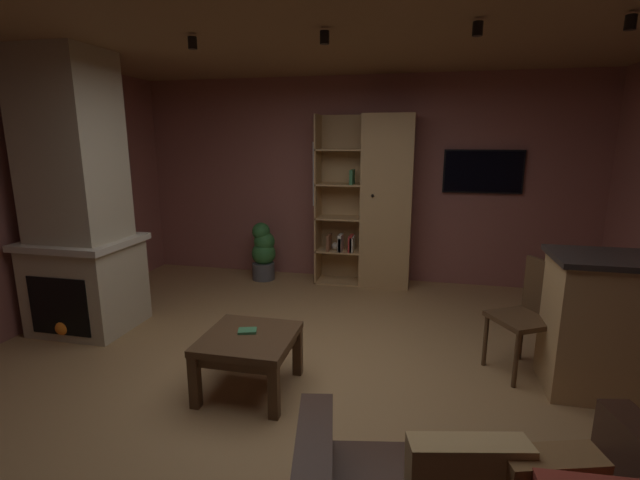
{
  "coord_description": "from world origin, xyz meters",
  "views": [
    {
      "loc": [
        0.78,
        -3.09,
        1.85
      ],
      "look_at": [
        0.0,
        0.4,
        1.05
      ],
      "focal_mm": 25.19,
      "sensor_mm": 36.0,
      "label": 1
    }
  ],
  "objects_px": {
    "dining_chair": "(531,310)",
    "potted_floor_plant": "(263,251)",
    "wall_mounted_tv": "(483,172)",
    "stone_fireplace": "(78,210)",
    "table_book_0": "(247,331)",
    "bookshelf_cabinet": "(380,204)",
    "coffee_table": "(249,346)"
  },
  "relations": [
    {
      "from": "stone_fireplace",
      "to": "bookshelf_cabinet",
      "type": "bearing_deg",
      "value": 36.74
    },
    {
      "from": "bookshelf_cabinet",
      "to": "coffee_table",
      "type": "height_order",
      "value": "bookshelf_cabinet"
    },
    {
      "from": "potted_floor_plant",
      "to": "wall_mounted_tv",
      "type": "distance_m",
      "value": 2.98
    },
    {
      "from": "bookshelf_cabinet",
      "to": "wall_mounted_tv",
      "type": "bearing_deg",
      "value": 9.72
    },
    {
      "from": "table_book_0",
      "to": "potted_floor_plant",
      "type": "relative_size",
      "value": 0.18
    },
    {
      "from": "bookshelf_cabinet",
      "to": "dining_chair",
      "type": "distance_m",
      "value": 2.5
    },
    {
      "from": "dining_chair",
      "to": "stone_fireplace",
      "type": "bearing_deg",
      "value": -179.91
    },
    {
      "from": "bookshelf_cabinet",
      "to": "coffee_table",
      "type": "relative_size",
      "value": 3.17
    },
    {
      "from": "stone_fireplace",
      "to": "dining_chair",
      "type": "height_order",
      "value": "stone_fireplace"
    },
    {
      "from": "dining_chair",
      "to": "potted_floor_plant",
      "type": "xyz_separation_m",
      "value": [
        -2.92,
        1.9,
        -0.14
      ]
    },
    {
      "from": "stone_fireplace",
      "to": "bookshelf_cabinet",
      "type": "height_order",
      "value": "stone_fireplace"
    },
    {
      "from": "stone_fireplace",
      "to": "table_book_0",
      "type": "relative_size",
      "value": 19.48
    },
    {
      "from": "stone_fireplace",
      "to": "wall_mounted_tv",
      "type": "distance_m",
      "value": 4.52
    },
    {
      "from": "stone_fireplace",
      "to": "bookshelf_cabinet",
      "type": "xyz_separation_m",
      "value": [
        2.7,
        2.01,
        -0.13
      ]
    },
    {
      "from": "table_book_0",
      "to": "wall_mounted_tv",
      "type": "distance_m",
      "value": 3.66
    },
    {
      "from": "wall_mounted_tv",
      "to": "coffee_table",
      "type": "bearing_deg",
      "value": -122.98
    },
    {
      "from": "bookshelf_cabinet",
      "to": "table_book_0",
      "type": "xyz_separation_m",
      "value": [
        -0.73,
        -2.71,
        -0.61
      ]
    },
    {
      "from": "stone_fireplace",
      "to": "potted_floor_plant",
      "type": "relative_size",
      "value": 3.42
    },
    {
      "from": "coffee_table",
      "to": "wall_mounted_tv",
      "type": "relative_size",
      "value": 0.72
    },
    {
      "from": "dining_chair",
      "to": "wall_mounted_tv",
      "type": "height_order",
      "value": "wall_mounted_tv"
    },
    {
      "from": "coffee_table",
      "to": "wall_mounted_tv",
      "type": "bearing_deg",
      "value": 57.02
    },
    {
      "from": "stone_fireplace",
      "to": "bookshelf_cabinet",
      "type": "distance_m",
      "value": 3.37
    },
    {
      "from": "dining_chair",
      "to": "wall_mounted_tv",
      "type": "bearing_deg",
      "value": 94.19
    },
    {
      "from": "wall_mounted_tv",
      "to": "table_book_0",
      "type": "bearing_deg",
      "value": -123.79
    },
    {
      "from": "table_book_0",
      "to": "potted_floor_plant",
      "type": "height_order",
      "value": "potted_floor_plant"
    },
    {
      "from": "bookshelf_cabinet",
      "to": "potted_floor_plant",
      "type": "xyz_separation_m",
      "value": [
        -1.53,
        -0.11,
        -0.68
      ]
    },
    {
      "from": "potted_floor_plant",
      "to": "wall_mounted_tv",
      "type": "bearing_deg",
      "value": 6.57
    },
    {
      "from": "coffee_table",
      "to": "table_book_0",
      "type": "relative_size",
      "value": 5.02
    },
    {
      "from": "dining_chair",
      "to": "potted_floor_plant",
      "type": "relative_size",
      "value": 1.19
    },
    {
      "from": "bookshelf_cabinet",
      "to": "table_book_0",
      "type": "relative_size",
      "value": 15.89
    },
    {
      "from": "bookshelf_cabinet",
      "to": "potted_floor_plant",
      "type": "height_order",
      "value": "bookshelf_cabinet"
    },
    {
      "from": "table_book_0",
      "to": "stone_fireplace",
      "type": "bearing_deg",
      "value": 160.49
    }
  ]
}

